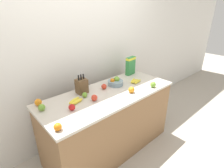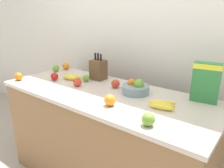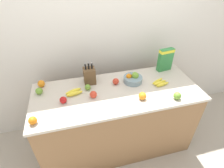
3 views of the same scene
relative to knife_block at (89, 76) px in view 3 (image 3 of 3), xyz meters
The scene contains 17 objects.
ground_plane 1.04m from the knife_block, 41.22° to the right, with size 14.00×14.00×0.00m, color #B2A899.
wall_back 0.54m from the knife_block, 54.02° to the left, with size 9.00×0.06×2.60m.
counter 0.64m from the knife_block, 41.22° to the right, with size 1.79×0.73×0.89m.
knife_block is the anchor object (origin of this frame).
cereal_box 0.95m from the knife_block, ahead, with size 0.19×0.09×0.28m.
fruit_bowl 0.49m from the knife_block, 12.38° to the right, with size 0.21×0.21×0.12m.
banana_bunch_left 0.80m from the knife_block, 16.57° to the right, with size 0.20×0.16×0.04m.
banana_bunch_right 0.26m from the knife_block, 139.99° to the right, with size 0.19×0.13×0.04m.
apple_rightmost 0.95m from the knife_block, 31.81° to the right, with size 0.08×0.08×0.08m, color #6B9E33.
apple_front 0.15m from the knife_block, 108.89° to the right, with size 0.07×0.07×0.07m, color #6B9E33.
apple_middle 0.30m from the knife_block, 19.88° to the right, with size 0.07×0.07×0.07m, color red.
apple_by_knife_block 0.27m from the knife_block, 91.23° to the right, with size 0.07×0.07×0.07m, color red.
apple_leftmost 0.55m from the knife_block, behind, with size 0.07×0.07×0.07m, color #6B9E33.
apple_near_bananas 0.41m from the knife_block, 137.93° to the right, with size 0.07×0.07×0.07m, color red.
orange_near_bowl 0.74m from the knife_block, 139.53° to the right, with size 0.07×0.07×0.07m, color orange.
orange_by_cereal 0.63m from the knife_block, 41.71° to the right, with size 0.08×0.08×0.08m, color orange.
orange_back_center 0.54m from the knife_block, behind, with size 0.08×0.08×0.08m, color orange.
Camera 3 is at (-0.42, -1.41, 2.05)m, focal length 28.00 mm.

